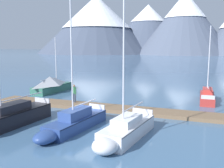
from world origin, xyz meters
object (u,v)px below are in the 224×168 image
object	(u,v)px
sailboat_mid_dock_port	(72,122)
sailboat_second_berth	(7,118)
sailboat_mid_dock_starboard	(124,130)
sailboat_nearest_berth	(53,84)
sailboat_far_berth	(207,96)
person_on_dock	(74,92)

from	to	relation	value
sailboat_mid_dock_port	sailboat_second_berth	bearing A→B (deg)	-168.34
sailboat_mid_dock_port	sailboat_mid_dock_starboard	size ratio (longest dim) A/B	1.09
sailboat_second_berth	sailboat_mid_dock_starboard	distance (m)	8.28
sailboat_mid_dock_starboard	sailboat_second_berth	bearing A→B (deg)	-176.59
sailboat_nearest_berth	sailboat_far_berth	world-z (taller)	sailboat_far_berth
sailboat_nearest_berth	sailboat_second_berth	size ratio (longest dim) A/B	0.83
sailboat_mid_dock_starboard	sailboat_far_berth	bearing A→B (deg)	69.85
sailboat_nearest_berth	sailboat_far_berth	distance (m)	17.85
sailboat_second_berth	sailboat_nearest_berth	bearing A→B (deg)	109.79
sailboat_nearest_berth	sailboat_mid_dock_starboard	bearing A→B (deg)	-44.14
sailboat_far_berth	person_on_dock	bearing A→B (deg)	-152.37
sailboat_mid_dock_port	sailboat_mid_dock_starboard	xyz separation A→B (m)	(3.74, -0.44, 0.02)
sailboat_mid_dock_port	sailboat_far_berth	distance (m)	15.43
sailboat_nearest_berth	sailboat_far_berth	xyz separation A→B (m)	(17.83, 0.67, -0.37)
person_on_dock	sailboat_mid_dock_port	bearing A→B (deg)	-63.11
sailboat_second_berth	person_on_dock	distance (m)	7.62
sailboat_mid_dock_port	sailboat_far_berth	xyz separation A→B (m)	(8.60, 12.81, -0.02)
sailboat_nearest_berth	sailboat_mid_dock_port	xyz separation A→B (m)	(9.23, -12.14, -0.34)
sailboat_nearest_berth	person_on_dock	xyz separation A→B (m)	(5.90, -5.58, 0.36)
sailboat_second_berth	sailboat_mid_dock_starboard	bearing A→B (deg)	3.41
sailboat_second_berth	sailboat_mid_dock_starboard	xyz separation A→B (m)	(8.26, 0.49, -0.10)
sailboat_second_berth	person_on_dock	size ratio (longest dim) A/B	5.03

